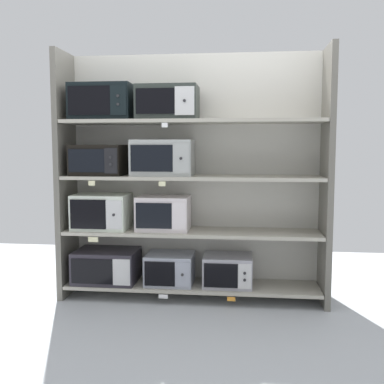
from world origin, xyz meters
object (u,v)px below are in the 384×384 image
object	(u,v)px
microwave_6	(163,158)
microwave_8	(168,103)
microwave_2	(228,270)
microwave_7	(103,102)
microwave_5	(99,160)
microwave_0	(107,266)
microwave_4	(163,213)
microwave_3	(102,211)
microwave_1	(170,268)

from	to	relation	value
microwave_6	microwave_8	world-z (taller)	microwave_8
microwave_2	microwave_7	world-z (taller)	microwave_7
microwave_2	microwave_8	bearing A→B (deg)	179.97
microwave_5	microwave_6	xyz separation A→B (m)	(0.58, 0.00, 0.02)
microwave_0	microwave_7	bearing A→B (deg)	-179.48
microwave_0	microwave_4	size ratio (longest dim) A/B	1.22
microwave_3	microwave_6	xyz separation A→B (m)	(0.56, 0.00, 0.49)
microwave_7	microwave_2	bearing A→B (deg)	-0.00
microwave_1	microwave_2	distance (m)	0.52
microwave_5	microwave_7	size ratio (longest dim) A/B	0.85
microwave_7	microwave_8	distance (m)	0.58
microwave_0	microwave_6	size ratio (longest dim) A/B	1.05
microwave_2	microwave_4	distance (m)	0.77
microwave_7	microwave_5	bearing A→B (deg)	179.83
microwave_1	microwave_3	bearing A→B (deg)	-179.99
microwave_1	microwave_4	size ratio (longest dim) A/B	0.91
microwave_0	microwave_4	distance (m)	0.73
microwave_2	microwave_5	bearing A→B (deg)	179.99
microwave_0	microwave_6	world-z (taller)	microwave_6
microwave_3	microwave_5	world-z (taller)	microwave_5
microwave_1	microwave_3	size ratio (longest dim) A/B	0.86
microwave_2	microwave_5	size ratio (longest dim) A/B	0.94
microwave_3	microwave_7	xyz separation A→B (m)	(0.03, 0.00, 0.98)
microwave_2	microwave_6	world-z (taller)	microwave_6
microwave_2	microwave_3	size ratio (longest dim) A/B	0.88
microwave_4	microwave_7	size ratio (longest dim) A/B	0.85
microwave_1	microwave_3	distance (m)	0.81
microwave_4	microwave_8	distance (m)	0.97
microwave_0	microwave_2	size ratio (longest dim) A/B	1.31
microwave_0	microwave_2	bearing A→B (deg)	-0.01
microwave_4	microwave_6	world-z (taller)	microwave_6
microwave_5	microwave_4	bearing A→B (deg)	0.01
microwave_6	microwave_1	bearing A→B (deg)	-0.27
microwave_2	microwave_7	xyz separation A→B (m)	(-1.12, 0.00, 1.49)
microwave_0	microwave_4	xyz separation A→B (m)	(0.53, 0.00, 0.50)
microwave_3	microwave_5	size ratio (longest dim) A/B	1.07
microwave_3	microwave_5	distance (m)	0.47
microwave_0	microwave_7	xyz separation A→B (m)	(-0.01, -0.00, 1.48)
microwave_0	microwave_6	xyz separation A→B (m)	(0.53, 0.00, 0.99)
microwave_0	microwave_7	world-z (taller)	microwave_7
microwave_4	microwave_7	xyz separation A→B (m)	(-0.54, -0.00, 0.98)
microwave_5	microwave_6	distance (m)	0.58
microwave_2	microwave_8	world-z (taller)	microwave_8
microwave_1	microwave_8	bearing A→B (deg)	178.80
microwave_2	microwave_8	size ratio (longest dim) A/B	0.82
microwave_1	microwave_7	distance (m)	1.60
microwave_0	microwave_3	bearing A→B (deg)	-179.63
microwave_1	microwave_4	world-z (taller)	microwave_4
microwave_3	microwave_7	bearing A→B (deg)	0.31
microwave_2	microwave_4	bearing A→B (deg)	179.98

